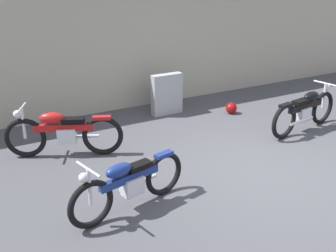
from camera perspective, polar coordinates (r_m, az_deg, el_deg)
name	(u,v)px	position (r m, az deg, el deg)	size (l,w,h in m)	color
ground_plane	(264,170)	(7.17, 13.36, -6.00)	(40.00, 40.00, 0.00)	#47474C
building_wall	(151,45)	(10.11, -2.46, 11.22)	(18.00, 0.30, 2.88)	#B2A893
stone_marker	(167,94)	(9.45, -0.17, 4.47)	(0.74, 0.20, 0.95)	#9E9EA3
helmet	(231,108)	(9.68, 8.86, 2.49)	(0.26, 0.26, 0.26)	maroon
motorcycle_red	(63,132)	(7.54, -14.52, -0.87)	(1.97, 1.04, 0.95)	black
motorcycle_black	(305,110)	(8.92, 18.67, 2.09)	(2.06, 0.64, 0.93)	black
motorcycle_blue	(129,183)	(5.74, -5.53, -8.01)	(1.92, 0.67, 0.87)	black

